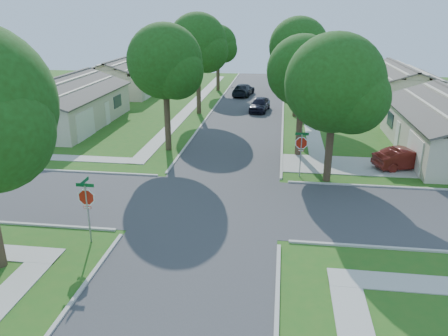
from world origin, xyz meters
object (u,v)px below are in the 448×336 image
at_px(tree_w_mid, 198,46).
at_px(car_curb_east, 260,104).
at_px(tree_e_near, 303,74).
at_px(house_nw_far, 126,79).
at_px(tree_e_far, 296,42).
at_px(house_nw_near, 61,108).
at_px(car_driveway, 406,158).
at_px(stop_sign_ne, 301,145).
at_px(tree_e_mid, 299,49).
at_px(tree_w_far, 218,46).
at_px(tree_w_near, 166,65).
at_px(stop_sign_sw, 87,200).
at_px(car_curb_west, 243,90).
at_px(tree_ne_corner, 335,88).
at_px(house_ne_far, 398,89).

relative_size(tree_w_mid, car_curb_east, 2.32).
relative_size(tree_e_near, house_nw_far, 0.61).
relative_size(tree_e_far, house_nw_near, 0.64).
bearing_deg(car_curb_east, car_driveway, -48.90).
bearing_deg(car_curb_east, stop_sign_ne, -71.26).
xyz_separation_m(tree_e_mid, tree_w_far, (-9.41, 13.00, -0.75)).
distance_m(house_nw_near, car_curb_east, 18.89).
height_order(tree_w_near, tree_w_mid, tree_w_mid).
xyz_separation_m(stop_sign_sw, car_curb_west, (3.50, 35.68, -1.33)).
xyz_separation_m(stop_sign_ne, tree_e_mid, (0.06, 16.31, 4.22)).
xyz_separation_m(house_nw_near, car_curb_west, (14.79, 15.99, -0.81)).
distance_m(car_driveway, car_curb_west, 27.06).
bearing_deg(car_curb_west, house_nw_near, 54.93).
xyz_separation_m(tree_e_mid, car_driveway, (6.74, -13.92, -5.58)).
distance_m(tree_e_mid, car_curb_east, 6.81).
bearing_deg(tree_e_mid, tree_w_near, -128.08).
bearing_deg(tree_w_mid, tree_w_far, 90.05).
height_order(tree_w_far, car_curb_west, tree_w_far).
relative_size(tree_w_far, car_curb_east, 1.95).
bearing_deg(house_nw_near, tree_ne_corner, -25.77).
xyz_separation_m(tree_w_near, tree_w_mid, (0.00, 12.00, 0.37)).
height_order(tree_e_near, house_nw_far, tree_e_near).
distance_m(tree_w_near, tree_ne_corner, 12.02).
xyz_separation_m(tree_e_far, car_curb_east, (-3.54, -11.25, -5.28)).
xyz_separation_m(tree_ne_corner, house_nw_near, (-22.35, 10.79, -4.08)).
distance_m(tree_ne_corner, car_driveway, 7.67).
xyz_separation_m(tree_e_mid, tree_ne_corner, (1.60, -16.80, -0.66)).
xyz_separation_m(stop_sign_ne, tree_w_far, (-9.35, 29.31, 3.48)).
height_order(tree_w_near, house_ne_far, tree_w_near).
bearing_deg(tree_e_far, tree_w_far, -180.00).
bearing_deg(car_curb_west, tree_w_near, 88.80).
bearing_deg(tree_e_mid, stop_sign_sw, -110.20).
height_order(house_ne_far, house_nw_near, same).
height_order(tree_e_mid, car_driveway, tree_e_mid).
distance_m(tree_e_far, car_curb_west, 8.51).
xyz_separation_m(stop_sign_ne, house_nw_near, (-20.69, 10.30, -0.51)).
relative_size(tree_w_near, tree_w_far, 1.12).
relative_size(car_driveway, car_curb_east, 1.00).
relative_size(tree_e_far, car_curb_east, 2.12).
distance_m(stop_sign_ne, tree_w_mid, 19.31).
height_order(tree_e_far, tree_w_far, tree_e_far).
bearing_deg(tree_e_far, car_driveway, -75.93).
xyz_separation_m(tree_w_near, house_ne_far, (20.64, 19.99, -4.60)).
bearing_deg(stop_sign_ne, tree_ne_corner, -16.55).
height_order(tree_e_mid, house_ne_far, tree_e_mid).
xyz_separation_m(tree_e_far, house_nw_near, (-20.75, -19.01, -4.46)).
distance_m(tree_e_near, car_curb_east, 15.03).
distance_m(tree_w_near, tree_w_far, 25.01).
bearing_deg(tree_e_mid, house_nw_near, -163.85).
relative_size(tree_w_far, tree_ne_corner, 0.93).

